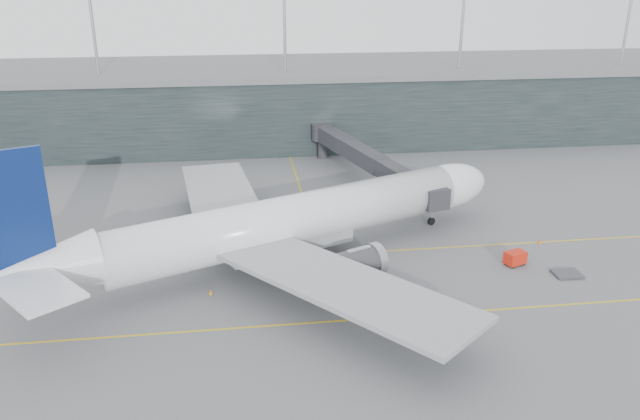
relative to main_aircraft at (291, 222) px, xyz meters
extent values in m
plane|color=#535357|center=(-1.03, 5.12, -5.11)|extent=(320.00, 320.00, 0.00)
cube|color=gold|center=(-1.03, 1.12, -5.10)|extent=(160.00, 0.25, 0.02)
cube|color=gold|center=(-1.03, -14.88, -5.10)|extent=(160.00, 0.25, 0.02)
cube|color=gold|center=(3.97, 25.12, -5.10)|extent=(0.25, 60.00, 0.02)
cube|color=black|center=(-1.03, 63.12, 1.89)|extent=(240.00, 35.00, 14.00)
cube|color=#5A5D5F|center=(-1.03, 63.12, 9.49)|extent=(240.00, 36.00, 1.20)
cylinder|color=#9E9EA3|center=(-31.03, 53.12, 16.89)|extent=(0.60, 0.60, 14.00)
cylinder|color=#9E9EA3|center=(3.97, 53.12, 16.89)|extent=(0.60, 0.60, 14.00)
cylinder|color=#9E9EA3|center=(38.97, 53.12, 16.89)|extent=(0.60, 0.60, 14.00)
cylinder|color=#9E9EA3|center=(73.97, 53.12, 16.89)|extent=(0.60, 0.60, 14.00)
cylinder|color=silver|center=(0.42, 0.18, 0.16)|extent=(44.49, 23.89, 6.17)
ellipsoid|color=silver|center=(22.81, 9.89, 0.16)|extent=(14.35, 10.82, 6.17)
cone|color=silver|center=(-25.62, -11.11, 0.86)|extent=(12.41, 9.80, 5.93)
cube|color=gray|center=(-0.49, -0.21, -2.23)|extent=(16.60, 10.91, 1.99)
cube|color=black|center=(26.28, 11.40, 1.16)|extent=(3.20, 3.61, 0.80)
cube|color=gray|center=(3.82, -15.17, -0.83)|extent=(25.27, 28.00, 0.55)
cylinder|color=#3A3B3F|center=(6.01, -7.70, -2.53)|extent=(7.78, 5.97, 3.49)
cube|color=gray|center=(-8.46, 13.16, -0.83)|extent=(12.63, 29.80, 0.55)
cylinder|color=#3A3B3F|center=(-1.51, 9.66, -2.53)|extent=(7.78, 5.97, 3.49)
cube|color=#091B50|center=(-26.99, -11.70, 7.14)|extent=(6.14, 3.03, 11.95)
cube|color=silver|center=(-24.35, -16.53, 1.36)|extent=(9.86, 10.43, 0.35)
cube|color=silver|center=(-28.71, -6.48, 1.36)|extent=(6.73, 9.67, 0.35)
cylinder|color=black|center=(20.52, 8.90, -4.57)|extent=(1.16, 0.80, 1.10)
cylinder|color=#9E9EA3|center=(20.52, 8.90, -3.82)|extent=(0.30, 0.30, 2.59)
cylinder|color=black|center=(-1.33, -5.79, -4.47)|extent=(1.39, 0.97, 1.29)
cylinder|color=black|center=(-5.13, 2.98, -4.47)|extent=(1.39, 0.97, 1.29)
cube|color=#2A2A2F|center=(19.69, 6.45, -0.05)|extent=(4.03, 4.33, 2.83)
cube|color=#2A2A2F|center=(17.62, 14.59, -0.05)|extent=(5.68, 13.37, 2.53)
cube|color=#2A2A2F|center=(14.39, 27.34, -0.05)|extent=(5.93, 13.44, 2.63)
cube|color=#2A2A2F|center=(11.16, 40.09, -0.05)|extent=(6.17, 13.50, 2.73)
cylinder|color=#9E9EA3|center=(17.45, 15.28, -3.19)|extent=(0.51, 0.51, 3.85)
cube|color=#3A3B3F|center=(17.45, 15.28, -4.76)|extent=(2.33, 1.97, 0.71)
cylinder|color=#2A2A2F|center=(19.69, 45.62, -0.05)|extent=(4.05, 4.05, 3.04)
cylinder|color=#2A2A2F|center=(19.69, 45.62, -3.29)|extent=(1.82, 1.82, 3.64)
cube|color=red|center=(26.69, -4.87, -4.15)|extent=(2.90, 2.37, 1.48)
cylinder|color=black|center=(26.04, -5.73, -4.89)|extent=(0.49, 0.32, 0.46)
cylinder|color=black|center=(27.75, -5.09, -4.89)|extent=(0.49, 0.32, 0.46)
cylinder|color=black|center=(25.64, -4.66, -4.89)|extent=(0.49, 0.32, 0.46)
cylinder|color=black|center=(27.34, -4.02, -4.89)|extent=(0.49, 0.32, 0.46)
cube|color=#37373C|center=(31.60, -8.35, -4.93)|extent=(3.16, 2.55, 0.31)
cube|color=#3A3B3F|center=(-5.11, 15.77, -4.97)|extent=(2.30, 2.10, 0.19)
cube|color=#9DA0A8|center=(-5.11, 15.77, -4.13)|extent=(1.92, 1.87, 1.41)
cube|color=navy|center=(-5.11, 15.77, -3.39)|extent=(1.98, 1.93, 0.08)
cube|color=#3A3B3F|center=(-4.83, 16.95, -4.96)|extent=(2.41, 2.14, 0.20)
cube|color=#B2B7BE|center=(-4.83, 16.95, -4.05)|extent=(1.99, 1.92, 1.53)
cube|color=navy|center=(-4.83, 16.95, -3.25)|extent=(2.06, 1.99, 0.08)
cube|color=#3A3B3F|center=(-2.24, 16.81, -4.98)|extent=(2.08, 1.85, 0.17)
cube|color=#B8BEC5|center=(-2.24, 16.81, -4.20)|extent=(1.72, 1.66, 1.31)
cube|color=navy|center=(-2.24, 16.81, -3.52)|extent=(1.78, 1.72, 0.07)
cone|color=#FC580E|center=(32.59, 0.62, -4.76)|extent=(0.45, 0.45, 0.71)
cone|color=#CC530B|center=(9.68, -12.95, -4.79)|extent=(0.41, 0.41, 0.65)
cone|color=#D1500B|center=(7.34, 17.23, -4.75)|extent=(0.45, 0.45, 0.72)
cone|color=orange|center=(-9.60, -7.47, -4.79)|extent=(0.41, 0.41, 0.65)
camera|label=1|loc=(-5.83, -69.29, 27.99)|focal=35.00mm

